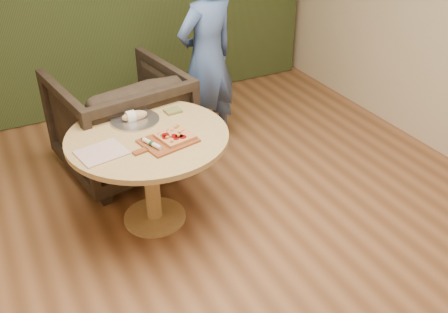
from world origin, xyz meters
TOP-DOWN VIEW (x-y plane):
  - room_shell at (0.00, 0.00)m, footprint 5.04×6.04m
  - pedestal_table at (-0.25, 0.79)m, footprint 1.14×1.14m
  - pizza_paddle at (-0.17, 0.63)m, footprint 0.47×0.35m
  - flatbread_pizza at (-0.10, 0.64)m, footprint 0.26×0.26m
  - cutlery_roll at (-0.28, 0.61)m, footprint 0.09×0.19m
  - newspaper at (-0.60, 0.69)m, footprint 0.34×0.30m
  - serving_tray at (-0.26, 1.02)m, footprint 0.36×0.36m
  - bread_roll at (-0.27, 1.02)m, footprint 0.19×0.09m
  - green_packet at (0.05, 1.03)m, footprint 0.13×0.11m
  - armchair at (-0.21, 1.62)m, footprint 1.11×1.06m
  - person_standing at (0.64, 1.66)m, footprint 0.72×0.58m

SIDE VIEW (x-z plane):
  - armchair at x=-0.21m, z-range 0.00..1.02m
  - pedestal_table at x=-0.25m, z-range 0.23..0.98m
  - newspaper at x=-0.60m, z-range 0.75..0.76m
  - serving_tray at x=-0.26m, z-range 0.75..0.77m
  - pizza_paddle at x=-0.17m, z-range 0.75..0.77m
  - green_packet at x=0.05m, z-range 0.75..0.77m
  - flatbread_pizza at x=-0.10m, z-range 0.76..0.80m
  - cutlery_roll at x=-0.28m, z-range 0.76..0.80m
  - bread_roll at x=-0.27m, z-range 0.75..0.84m
  - person_standing at x=0.64m, z-range 0.00..1.73m
  - room_shell at x=0.00m, z-range -0.02..2.82m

